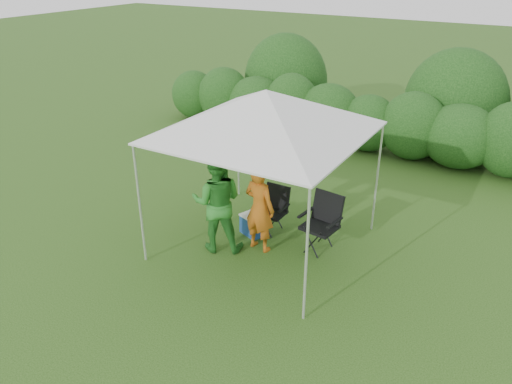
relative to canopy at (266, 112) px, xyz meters
The scene contains 9 objects.
ground 2.51m from the canopy, 90.00° to the right, with size 70.00×70.00×0.00m, color #355D1D.
hedge 5.74m from the canopy, 90.00° to the left, with size 12.82×1.53×1.80m.
canopy is the anchor object (origin of this frame).
chair_right 2.14m from the canopy, 23.34° to the left, with size 0.70×0.65×1.03m.
chair_left 2.04m from the canopy, 101.14° to the left, with size 0.55×0.50×0.88m.
man 1.67m from the canopy, 91.51° to the right, with size 0.58×0.38×1.60m, color #C55F16.
woman 1.76m from the canopy, 140.14° to the right, with size 0.89×0.69×1.83m, color #2E852B.
cooler 2.30m from the canopy, 152.12° to the left, with size 0.55×0.47×0.38m.
bottle 1.97m from the canopy, 153.38° to the left, with size 0.07×0.07×0.28m, color #592D0C.
Camera 1 is at (3.81, -6.26, 4.78)m, focal length 35.00 mm.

